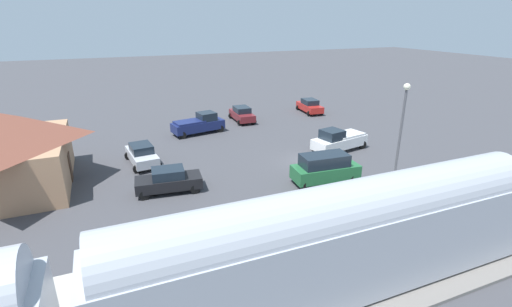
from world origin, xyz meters
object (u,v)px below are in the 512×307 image
at_px(pickup_navy, 199,124).
at_px(suv_green, 325,168).
at_px(pickup_white, 339,140).
at_px(sedan_maroon, 242,114).
at_px(pedestrian_on_platform, 499,176).
at_px(sedan_black, 169,180).
at_px(sedan_red, 310,106).
at_px(pedestrian_waiting_far, 300,226).
at_px(sedan_silver, 142,154).
at_px(station_building, 5,150).
at_px(light_pole_near_platform, 401,127).

distance_m(pickup_navy, suv_green, 16.60).
xyz_separation_m(pickup_white, sedan_maroon, (13.04, 4.48, -0.15)).
distance_m(pedestrian_on_platform, sedan_black, 22.81).
bearing_deg(sedan_red, pedestrian_waiting_far, 148.30).
bearing_deg(sedan_silver, sedan_black, -169.83).
bearing_deg(pedestrian_on_platform, station_building, 65.93).
height_order(station_building, pickup_navy, station_building).
bearing_deg(sedan_silver, pickup_navy, -44.34).
distance_m(sedan_silver, pickup_navy, 9.44).
bearing_deg(sedan_silver, pedestrian_waiting_far, -158.16).
distance_m(pickup_navy, pickup_white, 14.60).
height_order(pedestrian_on_platform, light_pole_near_platform, light_pole_near_platform).
height_order(pedestrian_on_platform, suv_green, suv_green).
bearing_deg(sedan_black, sedan_red, -52.30).
bearing_deg(suv_green, station_building, 69.61).
height_order(pedestrian_on_platform, sedan_red, pedestrian_on_platform).
xyz_separation_m(pedestrian_waiting_far, suv_green, (6.50, -5.77, -0.13)).
bearing_deg(sedan_maroon, suv_green, 178.44).
relative_size(station_building, suv_green, 2.06).
distance_m(pedestrian_waiting_far, sedan_maroon, 25.74).
xyz_separation_m(suv_green, sedan_maroon, (18.46, -0.50, -0.27)).
bearing_deg(light_pole_near_platform, sedan_maroon, 7.51).
height_order(suv_green, sedan_maroon, suv_green).
xyz_separation_m(pedestrian_on_platform, pedestrian_waiting_far, (-0.42, 15.85, 0.00)).
relative_size(pedestrian_waiting_far, suv_green, 0.34).
relative_size(pickup_navy, sedan_red, 1.22).
height_order(pickup_navy, sedan_maroon, pickup_navy).
height_order(pedestrian_on_platform, sedan_black, pedestrian_on_platform).
distance_m(pedestrian_waiting_far, light_pole_near_platform, 10.29).
bearing_deg(sedan_red, sedan_black, 127.70).
relative_size(pickup_white, sedan_black, 1.21).
bearing_deg(sedan_black, suv_green, -104.93).
xyz_separation_m(pickup_navy, suv_green, (-15.71, -5.37, 0.12)).
bearing_deg(pickup_white, pickup_navy, 45.14).
bearing_deg(pickup_navy, suv_green, -161.14).
relative_size(pickup_navy, sedan_maroon, 1.24).
relative_size(pedestrian_waiting_far, pickup_navy, 0.30).
distance_m(station_building, pickup_white, 26.19).
xyz_separation_m(pickup_white, sedan_red, (13.63, -5.03, -0.15)).
relative_size(sedan_silver, pickup_white, 0.82).
bearing_deg(suv_green, pickup_white, -42.61).
distance_m(sedan_red, light_pole_near_platform, 23.71).
xyz_separation_m(pedestrian_on_platform, sedan_maroon, (24.54, 9.59, -0.40)).
bearing_deg(light_pole_near_platform, pedestrian_waiting_far, 108.84).
xyz_separation_m(pedestrian_on_platform, suv_green, (6.08, 10.09, -0.13)).
height_order(pickup_white, suv_green, suv_green).
bearing_deg(pedestrian_on_platform, light_pole_near_platform, 68.09).
bearing_deg(sedan_red, suv_green, 152.27).
height_order(pickup_white, sedan_red, pickup_white).
height_order(pickup_white, sedan_maroon, pickup_white).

